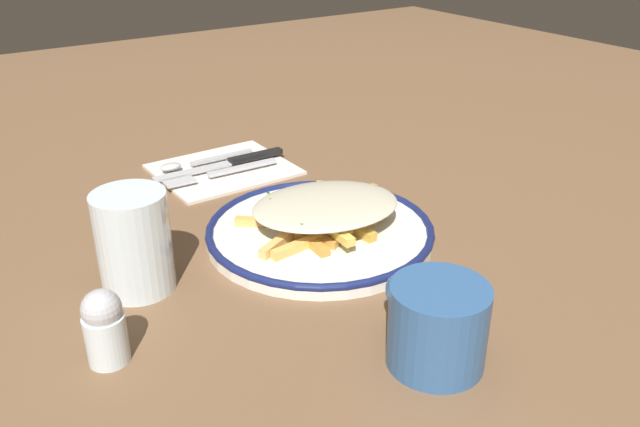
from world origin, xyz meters
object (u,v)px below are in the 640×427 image
water_glass (134,242)px  salt_shaker (104,327)px  spoon (191,163)px  knife (232,162)px  fork (221,172)px  napkin (221,169)px  plate (320,231)px  coffee_mug (437,325)px  fries_heap (327,211)px

water_glass → salt_shaker: 0.12m
spoon → salt_shaker: bearing=146.4°
spoon → water_glass: 0.33m
knife → spoon: 0.06m
water_glass → spoon: bearing=-33.8°
knife → salt_shaker: salt_shaker is taller
fork → water_glass: (-0.22, 0.21, 0.04)m
napkin → spoon: spoon is taller
spoon → water_glass: water_glass is taller
plate → coffee_mug: coffee_mug is taller
napkin → fork: (-0.03, 0.01, 0.01)m
fries_heap → coffee_mug: 0.26m
knife → salt_shaker: size_ratio=2.86×
knife → spoon: (0.03, 0.05, 0.00)m
plate → spoon: bearing=7.8°
fries_heap → napkin: fries_heap is taller
plate → water_glass: bearing=85.5°
fries_heap → water_glass: water_glass is taller
fries_heap → spoon: fries_heap is taller
fries_heap → napkin: 0.26m
napkin → water_glass: bearing=138.3°
water_glass → salt_shaker: bearing=147.1°
fries_heap → water_glass: bearing=85.5°
fork → coffee_mug: (-0.49, 0.03, 0.03)m
napkin → spoon: 0.05m
plate → water_glass: (0.02, 0.22, 0.05)m
plate → knife: 0.26m
fork → coffee_mug: 0.49m
plate → salt_shaker: size_ratio=3.78×
plate → water_glass: 0.23m
coffee_mug → fries_heap: bearing=-12.5°
water_glass → napkin: bearing=-41.7°
fries_heap → spoon: bearing=9.6°
spoon → coffee_mug: coffee_mug is taller
knife → water_glass: 0.34m
fork → water_glass: bearing=136.5°
fries_heap → plate: bearing=85.2°
fork → salt_shaker: (-0.32, 0.27, 0.03)m
fries_heap → napkin: bearing=3.1°
fries_heap → napkin: size_ratio=1.15×
fries_heap → fork: size_ratio=1.26×
knife → water_glass: water_glass is taller
knife → spoon: bearing=62.1°
fries_heap → fork: bearing=6.4°
knife → water_glass: (-0.24, 0.24, 0.04)m
napkin → salt_shaker: size_ratio=2.64×
coffee_mug → knife: bearing=-6.7°
knife → salt_shaker: (-0.35, 0.30, 0.03)m
water_glass → salt_shaker: water_glass is taller
plate → salt_shaker: bearing=106.4°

